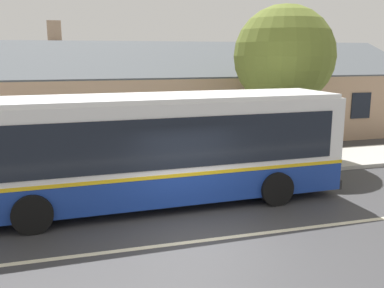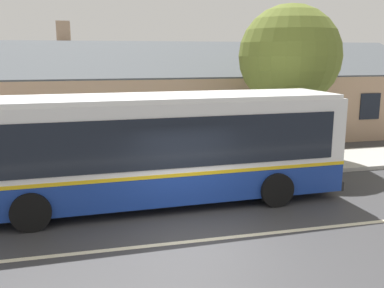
{
  "view_description": "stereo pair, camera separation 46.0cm",
  "coord_description": "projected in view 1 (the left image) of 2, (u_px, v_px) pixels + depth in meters",
  "views": [
    {
      "loc": [
        -2.91,
        -9.02,
        4.35
      ],
      "look_at": [
        0.51,
        2.95,
        1.72
      ],
      "focal_mm": 40.0,
      "sensor_mm": 36.0,
      "label": 1
    },
    {
      "loc": [
        -2.47,
        -9.14,
        4.35
      ],
      "look_at": [
        0.51,
        2.95,
        1.72
      ],
      "focal_mm": 40.0,
      "sensor_mm": 36.0,
      "label": 2
    }
  ],
  "objects": [
    {
      "name": "transit_bus",
      "position": [
        148.0,
        147.0,
        12.32
      ],
      "size": [
        11.6,
        3.0,
        3.19
      ],
      "color": "navy",
      "rests_on": "ground"
    },
    {
      "name": "ground_plane",
      "position": [
        205.0,
        240.0,
        10.17
      ],
      "size": [
        300.0,
        300.0,
        0.0
      ],
      "primitive_type": "plane",
      "color": "#38383A"
    },
    {
      "name": "sidewalk_far",
      "position": [
        156.0,
        172.0,
        15.8
      ],
      "size": [
        60.0,
        3.0,
        0.15
      ],
      "primitive_type": "cube",
      "color": "#ADAAA3",
      "rests_on": "ground"
    },
    {
      "name": "lane_divider_stripe",
      "position": [
        205.0,
        240.0,
        10.17
      ],
      "size": [
        60.0,
        0.16,
        0.01
      ],
      "primitive_type": "cube",
      "color": "beige",
      "rests_on": "ground"
    },
    {
      "name": "street_tree_primary",
      "position": [
        284.0,
        57.0,
        17.39
      ],
      "size": [
        4.12,
        4.12,
        6.32
      ],
      "color": "#4C3828",
      "rests_on": "ground"
    },
    {
      "name": "community_building",
      "position": [
        179.0,
        101.0,
        23.95
      ],
      "size": [
        24.16,
        9.7,
        6.04
      ],
      "color": "tan",
      "rests_on": "ground"
    }
  ]
}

